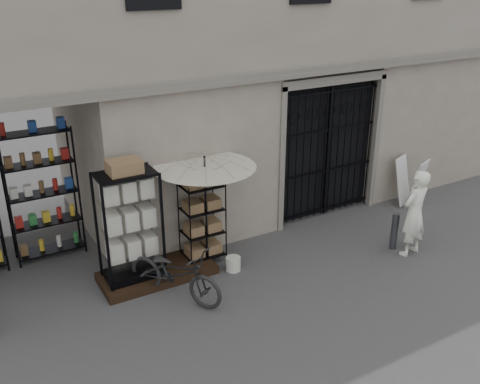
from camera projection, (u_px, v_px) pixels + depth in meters
ground at (320, 281)px, 9.34m from camera, size 80.00×80.00×0.00m
shop_recess at (6, 199)px, 8.92m from camera, size 3.00×1.70×3.00m
shop_shelving at (2, 202)px, 9.39m from camera, size 2.70×0.50×2.50m
iron_gate at (323, 148)px, 11.37m from camera, size 2.50×0.21×3.00m
step_platform at (157, 273)px, 9.44m from camera, size 2.00×0.90×0.15m
display_cabinet at (130, 231)px, 8.90m from camera, size 1.08×0.85×2.05m
wire_rack at (202, 222)px, 9.69m from camera, size 0.85×0.75×1.61m
market_umbrella at (205, 172)px, 9.17m from camera, size 1.97×1.99×2.54m
white_bucket at (233, 264)px, 9.63m from camera, size 0.29×0.29×0.26m
bicycle at (176, 297)px, 8.88m from camera, size 1.02×1.13×1.79m
steel_bollard at (394, 231)px, 10.28m from camera, size 0.17×0.17×0.74m
shopkeeper at (409, 253)px, 10.25m from camera, size 0.87×1.77×0.40m
easel_sign at (410, 182)px, 12.09m from camera, size 0.71×0.75×1.11m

